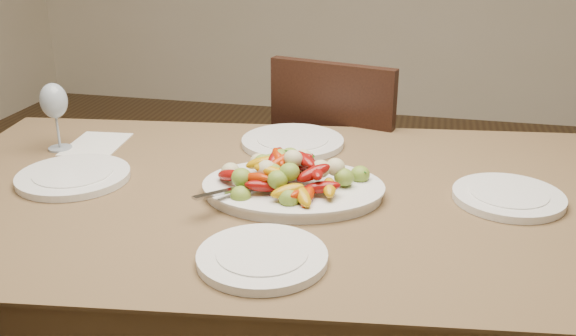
{
  "coord_description": "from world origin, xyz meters",
  "views": [
    {
      "loc": [
        0.49,
        -1.58,
        1.39
      ],
      "look_at": [
        0.17,
        -0.2,
        0.82
      ],
      "focal_mm": 40.0,
      "sensor_mm": 36.0,
      "label": 1
    }
  ],
  "objects_px": {
    "serving_platter": "(293,190)",
    "plate_far": "(293,142)",
    "dining_table": "(288,322)",
    "plate_near": "(262,258)",
    "wine_glass": "(56,115)",
    "plate_left": "(74,177)",
    "plate_right": "(508,197)",
    "chair_far": "(350,181)"
  },
  "relations": [
    {
      "from": "serving_platter",
      "to": "plate_far",
      "type": "distance_m",
      "value": 0.35
    },
    {
      "from": "dining_table",
      "to": "plate_near",
      "type": "xyz_separation_m",
      "value": [
        0.03,
        -0.34,
        0.39
      ]
    },
    {
      "from": "plate_far",
      "to": "wine_glass",
      "type": "distance_m",
      "value": 0.67
    },
    {
      "from": "serving_platter",
      "to": "plate_left",
      "type": "height_order",
      "value": "serving_platter"
    },
    {
      "from": "plate_left",
      "to": "plate_right",
      "type": "relative_size",
      "value": 1.09
    },
    {
      "from": "plate_right",
      "to": "wine_glass",
      "type": "bearing_deg",
      "value": 176.17
    },
    {
      "from": "dining_table",
      "to": "plate_right",
      "type": "height_order",
      "value": "plate_right"
    },
    {
      "from": "serving_platter",
      "to": "plate_far",
      "type": "height_order",
      "value": "serving_platter"
    },
    {
      "from": "plate_right",
      "to": "plate_near",
      "type": "height_order",
      "value": "same"
    },
    {
      "from": "plate_near",
      "to": "wine_glass",
      "type": "xyz_separation_m",
      "value": [
        -0.73,
        0.48,
        0.09
      ]
    },
    {
      "from": "plate_near",
      "to": "wine_glass",
      "type": "relative_size",
      "value": 1.25
    },
    {
      "from": "chair_far",
      "to": "wine_glass",
      "type": "bearing_deg",
      "value": 53.04
    },
    {
      "from": "serving_platter",
      "to": "plate_near",
      "type": "xyz_separation_m",
      "value": [
        0.01,
        -0.32,
        -0.0
      ]
    },
    {
      "from": "plate_right",
      "to": "wine_glass",
      "type": "relative_size",
      "value": 1.26
    },
    {
      "from": "plate_far",
      "to": "dining_table",
      "type": "bearing_deg",
      "value": -79.44
    },
    {
      "from": "plate_right",
      "to": "plate_left",
      "type": "bearing_deg",
      "value": -173.82
    },
    {
      "from": "plate_left",
      "to": "plate_near",
      "type": "height_order",
      "value": "same"
    },
    {
      "from": "dining_table",
      "to": "chair_far",
      "type": "distance_m",
      "value": 0.77
    },
    {
      "from": "plate_near",
      "to": "dining_table",
      "type": "bearing_deg",
      "value": 94.37
    },
    {
      "from": "chair_far",
      "to": "serving_platter",
      "type": "xyz_separation_m",
      "value": [
        -0.04,
        -0.78,
        0.3
      ]
    },
    {
      "from": "plate_far",
      "to": "chair_far",
      "type": "bearing_deg",
      "value": 74.52
    },
    {
      "from": "chair_far",
      "to": "plate_right",
      "type": "relative_size",
      "value": 3.69
    },
    {
      "from": "wine_glass",
      "to": "plate_near",
      "type": "bearing_deg",
      "value": -33.64
    },
    {
      "from": "chair_far",
      "to": "serving_platter",
      "type": "bearing_deg",
      "value": 101.06
    },
    {
      "from": "plate_left",
      "to": "plate_right",
      "type": "xyz_separation_m",
      "value": [
        1.06,
        0.11,
        0.0
      ]
    },
    {
      "from": "plate_far",
      "to": "plate_near",
      "type": "bearing_deg",
      "value": -82.56
    },
    {
      "from": "chair_far",
      "to": "wine_glass",
      "type": "height_order",
      "value": "wine_glass"
    },
    {
      "from": "plate_left",
      "to": "plate_far",
      "type": "xyz_separation_m",
      "value": [
        0.48,
        0.38,
        0.0
      ]
    },
    {
      "from": "wine_glass",
      "to": "plate_far",
      "type": "bearing_deg",
      "value": 15.87
    },
    {
      "from": "chair_far",
      "to": "plate_right",
      "type": "distance_m",
      "value": 0.88
    },
    {
      "from": "chair_far",
      "to": "serving_platter",
      "type": "relative_size",
      "value": 2.25
    },
    {
      "from": "serving_platter",
      "to": "wine_glass",
      "type": "distance_m",
      "value": 0.74
    },
    {
      "from": "chair_far",
      "to": "plate_far",
      "type": "bearing_deg",
      "value": 88.66
    },
    {
      "from": "serving_platter",
      "to": "plate_near",
      "type": "bearing_deg",
      "value": -88.34
    },
    {
      "from": "serving_platter",
      "to": "wine_glass",
      "type": "height_order",
      "value": "wine_glass"
    },
    {
      "from": "plate_right",
      "to": "plate_far",
      "type": "distance_m",
      "value": 0.63
    },
    {
      "from": "plate_near",
      "to": "wine_glass",
      "type": "bearing_deg",
      "value": 146.36
    },
    {
      "from": "chair_far",
      "to": "plate_far",
      "type": "distance_m",
      "value": 0.53
    },
    {
      "from": "serving_platter",
      "to": "plate_right",
      "type": "relative_size",
      "value": 1.64
    },
    {
      "from": "wine_glass",
      "to": "plate_left",
      "type": "bearing_deg",
      "value": -51.47
    },
    {
      "from": "chair_far",
      "to": "plate_left",
      "type": "xyz_separation_m",
      "value": [
        -0.6,
        -0.81,
        0.29
      ]
    },
    {
      "from": "dining_table",
      "to": "plate_far",
      "type": "xyz_separation_m",
      "value": [
        -0.06,
        0.33,
        0.39
      ]
    }
  ]
}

